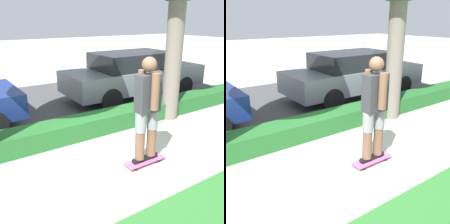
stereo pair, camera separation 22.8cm
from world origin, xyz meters
The scene contains 6 objects.
ground_plane centered at (0.00, 0.00, 0.00)m, with size 60.00×60.00×0.00m, color #BCB7AD.
street_asphalt centered at (0.00, 4.20, 0.00)m, with size 12.71×5.00×0.01m.
hedge_row centered at (0.00, 1.60, 0.20)m, with size 12.71×0.60×0.41m.
skateboard centered at (0.41, -0.09, 0.07)m, with size 0.78×0.24×0.08m.
skater_person centered at (0.41, -0.09, 1.05)m, with size 0.52×0.47×1.81m.
parked_car_middle centered at (2.82, 3.39, 0.77)m, with size 4.63×1.81×1.46m.
Camera 1 is at (-2.30, -3.19, 2.45)m, focal length 42.00 mm.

